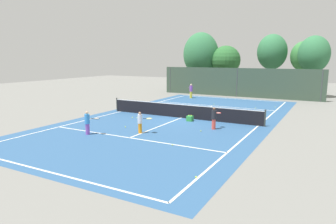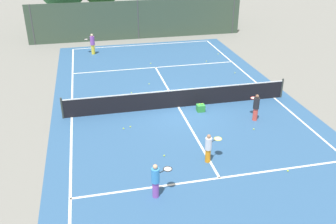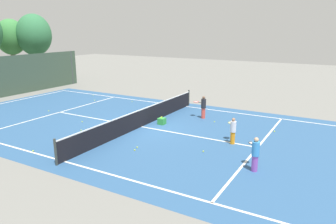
{
  "view_description": "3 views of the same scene",
  "coord_description": "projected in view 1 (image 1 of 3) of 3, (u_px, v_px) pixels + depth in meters",
  "views": [
    {
      "loc": [
        9.57,
        -19.46,
        4.32
      ],
      "look_at": [
        0.8,
        -3.5,
        1.05
      ],
      "focal_mm": 32.4,
      "sensor_mm": 36.0,
      "label": 1
    },
    {
      "loc": [
        -4.41,
        -17.17,
        8.46
      ],
      "look_at": [
        -1.03,
        -2.07,
        0.82
      ],
      "focal_mm": 39.72,
      "sensor_mm": 36.0,
      "label": 2
    },
    {
      "loc": [
        -13.79,
        -9.59,
        5.19
      ],
      "look_at": [
        -0.58,
        -2.03,
        1.24
      ],
      "focal_mm": 33.95,
      "sensor_mm": 36.0,
      "label": 3
    }
  ],
  "objects": [
    {
      "name": "ground_plane",
      "position": [
        181.0,
        118.0,
        22.08
      ],
      "size": [
        80.0,
        80.0,
        0.0
      ],
      "primitive_type": "plane",
      "color": "slate"
    },
    {
      "name": "court_surface",
      "position": [
        181.0,
        118.0,
        22.08
      ],
      "size": [
        13.0,
        25.0,
        0.01
      ],
      "color": "#2D5684",
      "rests_on": "ground_plane"
    },
    {
      "name": "tennis_net",
      "position": [
        182.0,
        111.0,
        21.99
      ],
      "size": [
        11.9,
        0.1,
        1.1
      ],
      "color": "#333833",
      "rests_on": "ground_plane"
    },
    {
      "name": "perimeter_fence",
      "position": [
        237.0,
        82.0,
        33.88
      ],
      "size": [
        18.0,
        0.12,
        3.2
      ],
      "color": "#384C3D",
      "rests_on": "ground_plane"
    },
    {
      "name": "tree_0",
      "position": [
        201.0,
        54.0,
        39.43
      ],
      "size": [
        4.66,
        3.96,
        7.56
      ],
      "color": "brown",
      "rests_on": "ground_plane"
    },
    {
      "name": "tree_1",
      "position": [
        272.0,
        52.0,
        35.99
      ],
      "size": [
        3.47,
        3.52,
        7.09
      ],
      "color": "brown",
      "rests_on": "ground_plane"
    },
    {
      "name": "tree_2",
      "position": [
        226.0,
        60.0,
        38.21
      ],
      "size": [
        3.66,
        3.66,
        5.83
      ],
      "color": "brown",
      "rests_on": "ground_plane"
    },
    {
      "name": "tree_3",
      "position": [
        303.0,
        57.0,
        35.17
      ],
      "size": [
        2.87,
        2.83,
        6.22
      ],
      "color": "brown",
      "rests_on": "ground_plane"
    },
    {
      "name": "tree_4",
      "position": [
        314.0,
        55.0,
        32.95
      ],
      "size": [
        3.32,
        3.28,
        6.7
      ],
      "color": "brown",
      "rests_on": "ground_plane"
    },
    {
      "name": "player_0",
      "position": [
        191.0,
        91.0,
        32.81
      ],
      "size": [
        0.83,
        0.75,
        1.54
      ],
      "color": "yellow",
      "rests_on": "ground_plane"
    },
    {
      "name": "player_1",
      "position": [
        88.0,
        122.0,
        17.2
      ],
      "size": [
        0.85,
        0.61,
        1.35
      ],
      "color": "purple",
      "rests_on": "ground_plane"
    },
    {
      "name": "player_2",
      "position": [
        214.0,
        118.0,
        18.46
      ],
      "size": [
        0.44,
        0.87,
        1.36
      ],
      "color": "#E54C3F",
      "rests_on": "ground_plane"
    },
    {
      "name": "player_3",
      "position": [
        140.0,
        122.0,
        17.5
      ],
      "size": [
        0.83,
        0.6,
        1.26
      ],
      "color": "orange",
      "rests_on": "ground_plane"
    },
    {
      "name": "ball_crate",
      "position": [
        190.0,
        118.0,
        20.96
      ],
      "size": [
        0.4,
        0.37,
        0.43
      ],
      "color": "green",
      "rests_on": "ground_plane"
    },
    {
      "name": "tennis_ball_0",
      "position": [
        171.0,
        110.0,
        25.16
      ],
      "size": [
        0.07,
        0.07,
        0.07
      ],
      "primitive_type": "sphere",
      "color": "#CCE533",
      "rests_on": "ground_plane"
    },
    {
      "name": "tennis_ball_1",
      "position": [
        136.0,
        108.0,
        26.41
      ],
      "size": [
        0.07,
        0.07,
        0.07
      ],
      "primitive_type": "sphere",
      "color": "#CCE533",
      "rests_on": "ground_plane"
    },
    {
      "name": "tennis_ball_2",
      "position": [
        149.0,
        109.0,
        25.86
      ],
      "size": [
        0.07,
        0.07,
        0.07
      ],
      "primitive_type": "sphere",
      "color": "#CCE533",
      "rests_on": "ground_plane"
    },
    {
      "name": "tennis_ball_3",
      "position": [
        255.0,
        108.0,
        26.2
      ],
      "size": [
        0.07,
        0.07,
        0.07
      ],
      "primitive_type": "sphere",
      "color": "#CCE533",
      "rests_on": "ground_plane"
    },
    {
      "name": "tennis_ball_4",
      "position": [
        125.0,
        127.0,
        19.04
      ],
      "size": [
        0.07,
        0.07,
        0.07
      ],
      "primitive_type": "sphere",
      "color": "#CCE533",
      "rests_on": "ground_plane"
    },
    {
      "name": "tennis_ball_5",
      "position": [
        201.0,
        131.0,
        17.99
      ],
      "size": [
        0.07,
        0.07,
        0.07
      ],
      "primitive_type": "sphere",
      "color": "#CCE533",
      "rests_on": "ground_plane"
    },
    {
      "name": "tennis_ball_6",
      "position": [
        262.0,
        114.0,
        23.36
      ],
      "size": [
        0.07,
        0.07,
        0.07
      ],
      "primitive_type": "sphere",
      "color": "#CCE533",
      "rests_on": "ground_plane"
    },
    {
      "name": "tennis_ball_7",
      "position": [
        172.0,
        145.0,
        15.12
      ],
      "size": [
        0.07,
        0.07,
        0.07
      ],
      "primitive_type": "sphere",
      "color": "#CCE533",
      "rests_on": "ground_plane"
    },
    {
      "name": "tennis_ball_8",
      "position": [
        196.0,
        177.0,
        11.05
      ],
      "size": [
        0.07,
        0.07,
        0.07
      ],
      "primitive_type": "sphere",
      "color": "#CCE533",
      "rests_on": "ground_plane"
    },
    {
      "name": "tennis_ball_9",
      "position": [
        214.0,
        104.0,
        28.41
      ],
      "size": [
        0.07,
        0.07,
        0.07
      ],
      "primitive_type": "sphere",
      "color": "#CCE533",
      "rests_on": "ground_plane"
    },
    {
      "name": "tennis_ball_10",
      "position": [
        132.0,
        118.0,
        22.02
      ],
      "size": [
        0.07,
        0.07,
        0.07
      ],
      "primitive_type": "sphere",
      "color": "#CCE533",
      "rests_on": "ground_plane"
    },
    {
      "name": "tennis_ball_11",
      "position": [
        275.0,
        107.0,
        26.77
      ],
      "size": [
        0.07,
        0.07,
        0.07
      ],
      "primitive_type": "sphere",
      "color": "#CCE533",
      "rests_on": "ground_plane"
    },
    {
      "name": "tennis_ball_12",
      "position": [
        137.0,
        118.0,
        21.95
      ],
      "size": [
        0.07,
        0.07,
        0.07
      ],
      "primitive_type": "sphere",
      "color": "#CCE533",
      "rests_on": "ground_plane"
    },
    {
      "name": "tennis_ball_13",
      "position": [
        190.0,
        109.0,
        25.54
      ],
      "size": [
        0.07,
        0.07,
        0.07
      ],
      "primitive_type": "sphere",
      "color": "#CCE533",
      "rests_on": "ground_plane"
    }
  ]
}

